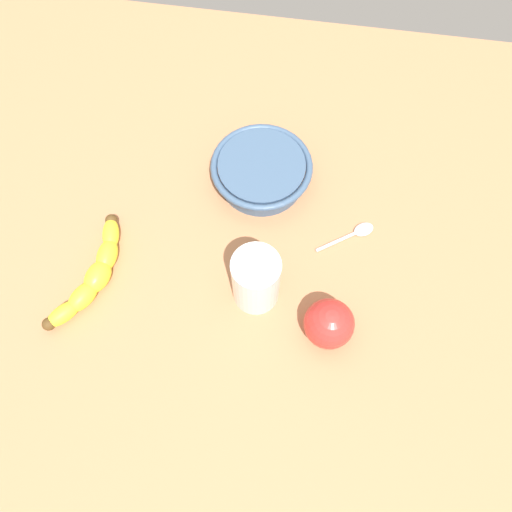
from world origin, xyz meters
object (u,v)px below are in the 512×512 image
apple_fruit (329,324)px  teaspoon (360,231)px  smoothie_glass (256,281)px  ceramic_bowl (262,171)px  banana (93,275)px

apple_fruit → teaspoon: 19.35cm
smoothie_glass → apple_fruit: 13.02cm
smoothie_glass → teaspoon: size_ratio=1.18×
ceramic_bowl → teaspoon: (-8.01, -18.56, -2.55)cm
smoothie_glass → ceramic_bowl: 22.23cm
ceramic_bowl → apple_fruit: 30.23cm
smoothie_glass → teaspoon: bearing=-49.4°
ceramic_bowl → apple_fruit: apple_fruit is taller
apple_fruit → banana: bearing=85.4°
smoothie_glass → teaspoon: (13.92, -16.23, -5.28)cm
banana → smoothie_glass: bearing=-72.7°
banana → ceramic_bowl: size_ratio=1.20×
smoothie_glass → ceramic_bowl: bearing=6.1°
banana → teaspoon: (15.46, -43.03, -1.53)cm
smoothie_glass → teaspoon: 22.03cm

